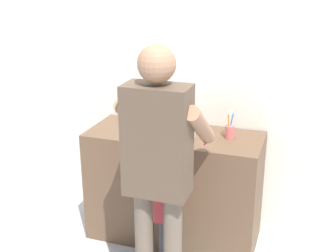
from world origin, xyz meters
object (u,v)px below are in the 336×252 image
toothbrush_cup (230,131)px  soap_bottle (135,119)px  child_toddler (157,204)px  adult_parent (158,156)px

toothbrush_cup → soap_bottle: toothbrush_cup is taller
child_toddler → adult_parent: bearing=-67.1°
toothbrush_cup → child_toddler: bearing=-132.6°
toothbrush_cup → child_toddler: size_ratio=0.25×
child_toddler → adult_parent: size_ratio=0.51×
child_toddler → toothbrush_cup: bearing=47.4°
toothbrush_cup → soap_bottle: bearing=-179.6°
soap_bottle → adult_parent: bearing=-58.2°
adult_parent → child_toddler: bearing=112.9°
toothbrush_cup → adult_parent: size_ratio=0.12×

